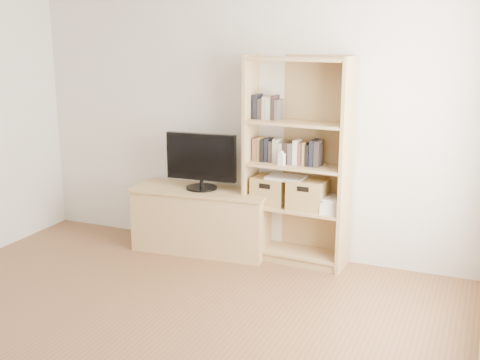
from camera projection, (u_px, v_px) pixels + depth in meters
The scene contains 11 objects.
back_wall at pixel (246, 119), 5.76m from camera, with size 4.50×0.02×2.60m, color silver.
tv_stand at pixel (202, 221), 5.92m from camera, with size 1.31×0.49×0.60m, color tan.
bookshelf at pixel (297, 162), 5.48m from camera, with size 0.96×0.34×1.91m, color tan.
television at pixel (201, 161), 5.78m from camera, with size 0.70×0.05×0.55m, color black.
books_row_mid at pixel (298, 153), 5.48m from camera, with size 0.77×0.15×0.21m, color brown.
books_row_upper at pixel (277, 108), 5.47m from camera, with size 0.41×0.15×0.22m, color brown.
baby_monitor at pixel (282, 159), 5.42m from camera, with size 0.06×0.04×0.11m, color white.
basket_left at pixel (270, 190), 5.65m from camera, with size 0.32×0.26×0.26m, color #A7834B.
basket_right at pixel (308, 194), 5.49m from camera, with size 0.34×0.28×0.28m, color #A7834B.
laptop at pixel (286, 178), 5.54m from camera, with size 0.35×0.24×0.03m, color silver.
magazine_stack at pixel (330, 206), 5.42m from camera, with size 0.17×0.25×0.11m, color beige.
Camera 1 is at (2.19, -2.80, 2.12)m, focal length 45.00 mm.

